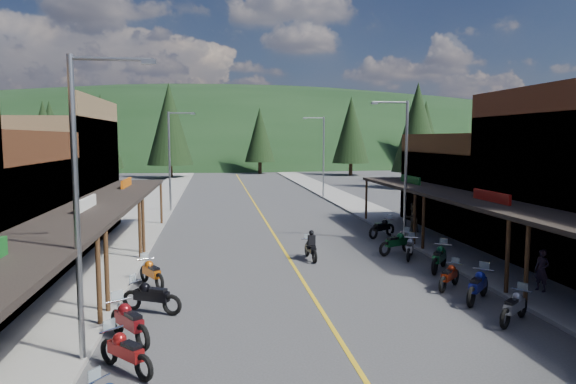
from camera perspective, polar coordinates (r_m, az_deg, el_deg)
name	(u,v)px	position (r m, az deg, el deg)	size (l,w,h in m)	color
ground	(307,287)	(20.80, 2.13, -10.55)	(220.00, 220.00, 0.00)	#38383A
centerline	(261,214)	(40.21, -2.99, -2.47)	(0.15, 90.00, 0.01)	gold
sidewalk_west	(147,216)	(40.37, -15.39, -2.55)	(3.40, 94.00, 0.15)	gray
sidewalk_east	(369,211)	(41.89, 8.96, -2.10)	(3.40, 94.00, 0.15)	gray
shop_west_3	(34,181)	(32.64, -26.37, 1.15)	(10.90, 10.20, 8.20)	brown
shop_east_3	(485,191)	(35.61, 21.00, 0.14)	(10.90, 10.20, 6.20)	#4C2D16
streetlight_0	(82,196)	(14.10, -21.93, -0.40)	(2.16, 0.18, 8.00)	gray
streetlight_1	(171,157)	(41.77, -12.84, 3.84)	(2.16, 0.18, 8.00)	gray
streetlight_2	(403,164)	(29.60, 12.71, 3.02)	(2.16, 0.18, 8.00)	gray
streetlight_3	(322,153)	(50.74, 3.81, 4.33)	(2.16, 0.18, 8.00)	gray
ridge_hill	(226,158)	(154.77, -6.88, 3.76)	(310.00, 140.00, 60.00)	black
pine_1	(90,130)	(91.92, -21.17, 6.42)	(5.88, 5.88, 12.50)	black
pine_2	(170,124)	(77.90, -13.03, 7.37)	(6.72, 6.72, 14.00)	black
pine_3	(260,135)	(85.95, -3.15, 6.36)	(5.04, 5.04, 11.00)	black
pine_4	(351,130)	(82.50, 7.02, 6.87)	(5.88, 5.88, 12.50)	black
pine_5	(418,127)	(99.05, 14.21, 7.01)	(6.72, 6.72, 14.00)	black
pine_6	(501,135)	(97.22, 22.60, 5.87)	(5.04, 5.04, 11.00)	black
pine_7	(50,131)	(99.75, -24.90, 6.20)	(5.88, 5.88, 12.50)	black
pine_8	(44,138)	(62.39, -25.49, 5.47)	(4.48, 4.48, 10.00)	black
pine_9	(425,135)	(70.26, 15.01, 6.17)	(4.93, 4.93, 10.80)	black
pine_10	(101,132)	(71.09, -20.02, 6.33)	(5.38, 5.38, 11.60)	black
pine_11	(417,127)	(62.27, 14.17, 6.98)	(5.82, 5.82, 12.40)	black
bike_west_5	(125,350)	(14.15, -17.61, -16.39)	(0.70, 2.11, 1.21)	maroon
bike_west_6	(129,320)	(16.02, -17.24, -13.44)	(0.78, 2.33, 1.33)	maroon
bike_west_7	(151,295)	(18.33, -14.93, -11.00)	(0.73, 2.20, 1.26)	black
bike_west_8	(152,272)	(21.48, -14.93, -8.54)	(0.71, 2.13, 1.22)	#BE570D
bike_east_5	(514,306)	(18.33, 23.84, -11.47)	(0.68, 2.04, 1.17)	gray
bike_east_6	(478,284)	(20.10, 20.35, -9.60)	(0.76, 2.27, 1.30)	navy
bike_east_7	(449,275)	(21.43, 17.49, -8.79)	(0.65, 1.95, 1.11)	#9A230B
bike_east_8	(439,256)	(24.07, 16.47, -6.88)	(0.77, 2.31, 1.32)	#0D4523
bike_east_9	(410,247)	(26.10, 13.41, -5.97)	(0.68, 2.04, 1.17)	#949599
bike_east_10	(396,242)	(26.91, 11.96, -5.43)	(0.76, 2.28, 1.30)	#0C3F1C
bike_east_11	(382,227)	(31.22, 10.40, -3.84)	(0.75, 2.25, 1.29)	black
rider_on_bike	(311,248)	(25.17, 2.55, -6.20)	(0.81, 2.04, 1.52)	black
pedestrian_east_a	(542,270)	(21.83, 26.36, -7.79)	(0.59, 0.39, 1.61)	#271C2B
pedestrian_east_b	(412,217)	(32.50, 13.63, -2.77)	(0.89, 0.51, 1.83)	brown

